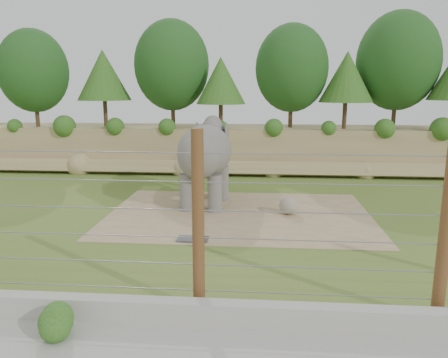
{
  "coord_description": "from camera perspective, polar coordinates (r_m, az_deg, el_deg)",
  "views": [
    {
      "loc": [
        1.26,
        -13.17,
        4.8
      ],
      "look_at": [
        0.0,
        2.0,
        1.6
      ],
      "focal_mm": 35.0,
      "sensor_mm": 36.0,
      "label": 1
    }
  ],
  "objects": [
    {
      "name": "ground",
      "position": [
        14.07,
        -0.68,
        -8.07
      ],
      "size": [
        90.0,
        90.0,
        0.0
      ],
      "primitive_type": "plane",
      "color": "#476A23",
      "rests_on": "ground"
    },
    {
      "name": "back_embankment",
      "position": [
        25.87,
        3.32,
        10.01
      ],
      "size": [
        30.0,
        5.52,
        8.77
      ],
      "color": "#95835B",
      "rests_on": "ground"
    },
    {
      "name": "dirt_patch",
      "position": [
        16.88,
        1.98,
        -4.62
      ],
      "size": [
        10.0,
        7.0,
        0.02
      ],
      "primitive_type": "cube",
      "color": "#937F5B",
      "rests_on": "ground"
    },
    {
      "name": "drain_grate",
      "position": [
        14.16,
        -4.1,
        -7.82
      ],
      "size": [
        1.0,
        0.6,
        0.03
      ],
      "primitive_type": "cube",
      "color": "#262628",
      "rests_on": "dirt_patch"
    },
    {
      "name": "elephant",
      "position": [
        17.84,
        -2.52,
        2.0
      ],
      "size": [
        2.11,
        4.41,
        3.48
      ],
      "primitive_type": null,
      "rotation": [
        0.0,
        0.0,
        -0.06
      ],
      "color": "slate",
      "rests_on": "ground"
    },
    {
      "name": "stone_ball",
      "position": [
        16.94,
        8.38,
        -3.43
      ],
      "size": [
        0.69,
        0.69,
        0.69
      ],
      "primitive_type": "sphere",
      "color": "gray",
      "rests_on": "dirt_patch"
    },
    {
      "name": "retaining_wall",
      "position": [
        9.44,
        -3.7,
        -16.99
      ],
      "size": [
        26.0,
        0.35,
        0.5
      ],
      "primitive_type": "cube",
      "color": "#ABA99E",
      "rests_on": "ground"
    },
    {
      "name": "barrier_fence",
      "position": [
        9.2,
        -3.38,
        -5.88
      ],
      "size": [
        20.26,
        0.26,
        4.0
      ],
      "color": "brown",
      "rests_on": "ground"
    },
    {
      "name": "walkway_shrub",
      "position": [
        9.44,
        -21.05,
        -17.14
      ],
      "size": [
        0.68,
        0.68,
        0.68
      ],
      "primitive_type": "sphere",
      "color": "#245619",
      "rests_on": "walkway"
    }
  ]
}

